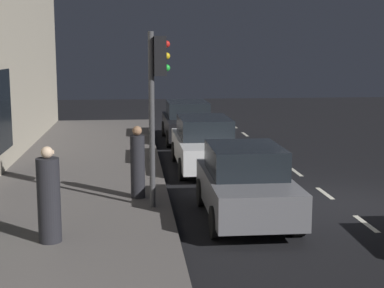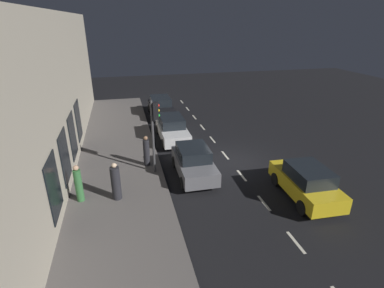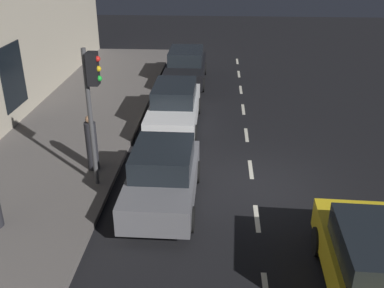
% 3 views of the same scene
% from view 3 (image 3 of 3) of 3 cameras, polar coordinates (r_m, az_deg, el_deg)
% --- Properties ---
extents(ground_plane, '(60.00, 60.00, 0.00)m').
position_cam_3_polar(ground_plane, '(12.76, 7.88, -5.42)').
color(ground_plane, black).
extents(sidewalk, '(4.50, 32.00, 0.15)m').
position_cam_3_polar(sidewalk, '(13.69, -19.21, -4.08)').
color(sidewalk, '#5B5654').
rests_on(sidewalk, ground).
extents(lane_centre_line, '(0.12, 27.20, 0.01)m').
position_cam_3_polar(lane_centre_line, '(13.63, 7.62, -3.27)').
color(lane_centre_line, beige).
rests_on(lane_centre_line, ground).
extents(traffic_light, '(0.47, 0.32, 3.84)m').
position_cam_3_polar(traffic_light, '(11.65, -12.80, 6.68)').
color(traffic_light, '#424244').
rests_on(traffic_light, sidewalk).
extents(parked_car_0, '(1.91, 4.52, 1.58)m').
position_cam_3_polar(parked_car_0, '(21.63, -0.79, 10.05)').
color(parked_car_0, black).
rests_on(parked_car_0, ground).
extents(parked_car_1, '(1.92, 4.00, 1.58)m').
position_cam_3_polar(parked_car_1, '(9.37, 22.62, -14.34)').
color(parked_car_1, gold).
rests_on(parked_car_1, ground).
extents(parked_car_2, '(1.81, 4.47, 1.58)m').
position_cam_3_polar(parked_car_2, '(16.35, -2.30, 4.93)').
color(parked_car_2, silver).
rests_on(parked_car_2, ground).
extents(parked_car_3, '(1.84, 3.83, 1.58)m').
position_cam_3_polar(parked_car_3, '(11.55, -3.81, -4.22)').
color(parked_car_3, slate).
rests_on(parked_car_3, ground).
extents(pedestrian_0, '(0.40, 0.40, 1.71)m').
position_cam_3_polar(pedestrian_0, '(13.23, -12.87, -0.07)').
color(pedestrian_0, '#232328').
rests_on(pedestrian_0, sidewalk).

